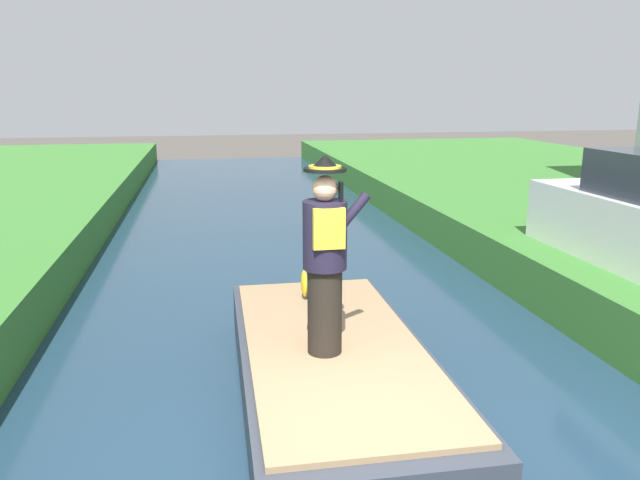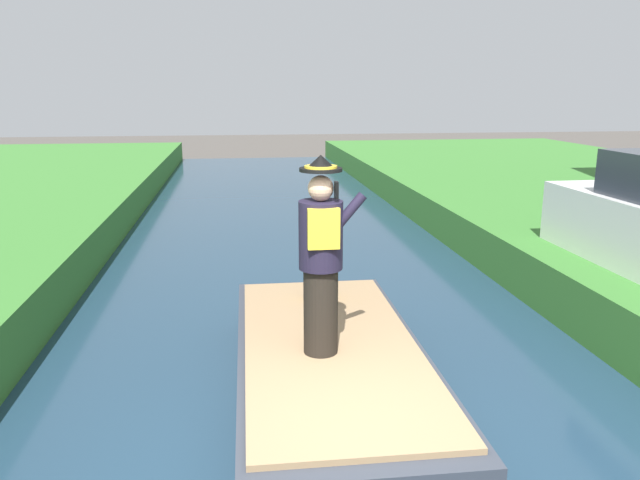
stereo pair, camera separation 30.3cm
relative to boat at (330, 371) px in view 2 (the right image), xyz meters
name	(u,v)px [view 2 (the right image)]	position (x,y,z in m)	size (l,w,h in m)	color
boat	(330,371)	(0.00, 0.00, 0.00)	(1.86, 4.23, 0.61)	#333842
person_pirate	(321,257)	(-0.12, -0.21, 1.23)	(0.61, 0.42, 1.85)	black
parrot_plush	(320,279)	(0.07, 1.27, 0.55)	(0.36, 0.35, 0.57)	blue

